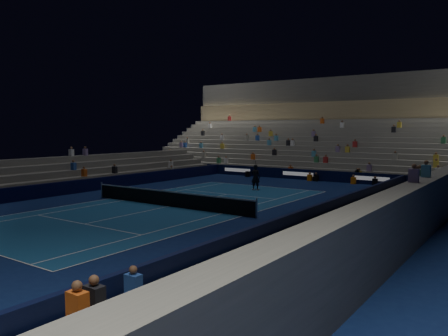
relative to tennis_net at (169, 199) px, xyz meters
name	(u,v)px	position (x,y,z in m)	size (l,w,h in m)	color
ground	(169,206)	(0.00, 0.00, -0.50)	(90.00, 90.00, 0.00)	#0C1B4A
court_surface	(169,206)	(0.00, 0.00, -0.50)	(10.97, 23.77, 0.01)	navy
sponsor_barrier_far	(298,174)	(0.00, 18.50, 0.00)	(44.00, 0.25, 1.00)	black
sponsor_barrier_east	(313,216)	(9.70, 0.00, 0.00)	(0.25, 37.00, 1.00)	black
sponsor_barrier_west	(73,187)	(-9.70, 0.00, 0.00)	(0.25, 37.00, 1.00)	black
grandstand_main	(335,142)	(0.00, 27.90, 2.87)	(44.00, 15.20, 11.20)	slate
grandstand_east	(384,215)	(13.17, 0.00, 0.41)	(5.00, 37.00, 2.50)	slate
grandstand_west	(46,179)	(-13.17, 0.00, 0.41)	(5.00, 37.00, 2.50)	#62625D
tennis_net	(169,199)	(0.00, 0.00, 0.00)	(12.90, 0.10, 1.10)	#B2B2B7
tennis_player	(256,177)	(0.53, 9.60, 0.52)	(0.75, 0.49, 2.05)	black
broadcast_camera	(248,174)	(-5.26, 17.67, -0.22)	(0.53, 0.92, 0.55)	black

